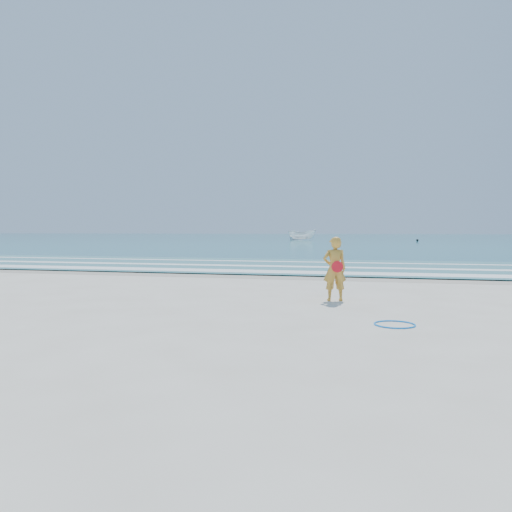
# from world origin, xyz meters

# --- Properties ---
(ground) EXTENTS (400.00, 400.00, 0.00)m
(ground) POSITION_xyz_m (0.00, 0.00, 0.00)
(ground) COLOR silver
(ground) RESTS_ON ground
(wet_sand) EXTENTS (400.00, 2.40, 0.00)m
(wet_sand) POSITION_xyz_m (0.00, 9.00, 0.00)
(wet_sand) COLOR #B2A893
(wet_sand) RESTS_ON ground
(ocean) EXTENTS (400.00, 190.00, 0.04)m
(ocean) POSITION_xyz_m (0.00, 105.00, 0.02)
(ocean) COLOR #19727F
(ocean) RESTS_ON ground
(shallow) EXTENTS (400.00, 10.00, 0.01)m
(shallow) POSITION_xyz_m (0.00, 14.00, 0.04)
(shallow) COLOR #59B7AD
(shallow) RESTS_ON ocean
(foam_near) EXTENTS (400.00, 1.40, 0.01)m
(foam_near) POSITION_xyz_m (0.00, 10.30, 0.05)
(foam_near) COLOR white
(foam_near) RESTS_ON shallow
(foam_mid) EXTENTS (400.00, 0.90, 0.01)m
(foam_mid) POSITION_xyz_m (0.00, 13.20, 0.05)
(foam_mid) COLOR white
(foam_mid) RESTS_ON shallow
(foam_far) EXTENTS (400.00, 0.60, 0.01)m
(foam_far) POSITION_xyz_m (0.00, 16.50, 0.05)
(foam_far) COLOR white
(foam_far) RESTS_ON shallow
(hoop) EXTENTS (0.91, 0.91, 0.03)m
(hoop) POSITION_xyz_m (3.37, 0.29, 0.01)
(hoop) COLOR #0E8EFF
(hoop) RESTS_ON ground
(boat) EXTENTS (4.76, 2.68, 1.73)m
(boat) POSITION_xyz_m (-9.27, 71.67, 0.91)
(boat) COLOR white
(boat) RESTS_ON ocean
(buoy) EXTENTS (0.34, 0.34, 0.34)m
(buoy) POSITION_xyz_m (8.31, 66.63, 0.21)
(buoy) COLOR black
(buoy) RESTS_ON ocean
(woman) EXTENTS (0.64, 0.51, 1.53)m
(woman) POSITION_xyz_m (2.05, 3.10, 0.77)
(woman) COLOR gold
(woman) RESTS_ON ground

